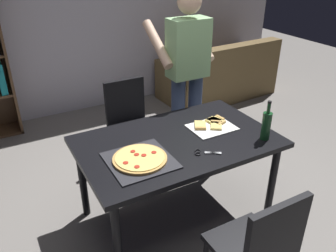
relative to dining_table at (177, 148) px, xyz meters
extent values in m
plane|color=gray|center=(0.00, 0.00, -0.67)|extent=(12.00, 12.00, 0.00)
cube|color=#BCB7C6|center=(0.00, 2.60, 0.73)|extent=(6.40, 0.10, 2.80)
cube|color=black|center=(0.00, 0.00, 0.06)|extent=(1.51, 0.94, 0.04)
cylinder|color=black|center=(-0.68, -0.39, -0.32)|extent=(0.06, 0.06, 0.71)
cylinder|color=black|center=(0.68, -0.39, -0.32)|extent=(0.06, 0.06, 0.71)
cylinder|color=black|center=(-0.68, 0.39, -0.32)|extent=(0.06, 0.06, 0.71)
cylinder|color=black|center=(0.68, 0.39, -0.32)|extent=(0.06, 0.06, 0.71)
cube|color=black|center=(0.00, -0.87, -0.24)|extent=(0.42, 0.42, 0.04)
cube|color=black|center=(0.00, -1.06, 0.00)|extent=(0.42, 0.04, 0.45)
cylinder|color=black|center=(0.18, -0.69, -0.47)|extent=(0.04, 0.04, 0.41)
cube|color=black|center=(0.00, 0.87, -0.24)|extent=(0.42, 0.42, 0.04)
cube|color=black|center=(0.00, 1.06, 0.00)|extent=(0.42, 0.04, 0.45)
cylinder|color=black|center=(-0.18, 0.69, -0.47)|extent=(0.04, 0.04, 0.41)
cylinder|color=black|center=(0.18, 0.69, -0.47)|extent=(0.04, 0.04, 0.41)
cylinder|color=black|center=(-0.18, 1.05, -0.47)|extent=(0.04, 0.04, 0.41)
cylinder|color=black|center=(0.18, 1.05, -0.47)|extent=(0.04, 0.04, 0.41)
cube|color=brown|center=(1.90, 2.05, -0.47)|extent=(1.74, 0.94, 0.40)
cube|color=brown|center=(1.92, 1.73, -0.05)|extent=(1.71, 0.29, 0.45)
cube|color=brown|center=(2.67, 2.09, -0.17)|extent=(0.21, 0.86, 0.20)
cube|color=brown|center=(1.13, 2.01, -0.17)|extent=(0.21, 0.86, 0.20)
cube|color=#513823|center=(-0.94, 2.35, 0.30)|extent=(0.03, 0.35, 1.95)
cube|color=teal|center=(-1.03, 2.33, 0.03)|extent=(0.07, 0.22, 0.37)
cylinder|color=#38476B|center=(0.63, 0.72, -0.20)|extent=(0.14, 0.14, 0.95)
cylinder|color=#38476B|center=(0.43, 0.72, -0.20)|extent=(0.14, 0.14, 0.95)
cube|color=#99CC8C|center=(0.53, 0.72, 0.55)|extent=(0.38, 0.22, 0.55)
sphere|color=#E0B293|center=(0.53, 0.72, 0.97)|extent=(0.22, 0.22, 0.22)
cylinder|color=#E0B293|center=(0.76, 0.90, 0.58)|extent=(0.09, 0.50, 0.39)
cylinder|color=#E0B293|center=(0.30, 0.90, 0.58)|extent=(0.09, 0.50, 0.39)
cube|color=#2D2D33|center=(-0.38, -0.13, 0.08)|extent=(0.44, 0.44, 0.01)
cylinder|color=tan|center=(-0.38, -0.13, 0.10)|extent=(0.38, 0.38, 0.02)
cylinder|color=#EACC6B|center=(-0.38, -0.13, 0.11)|extent=(0.34, 0.34, 0.01)
cylinder|color=#B22819|center=(-0.49, -0.15, 0.11)|extent=(0.04, 0.04, 0.00)
cylinder|color=#B22819|center=(-0.39, -0.10, 0.11)|extent=(0.04, 0.04, 0.00)
cylinder|color=#B22819|center=(-0.44, -0.23, 0.11)|extent=(0.04, 0.04, 0.00)
cylinder|color=#B22819|center=(-0.39, -0.05, 0.11)|extent=(0.04, 0.04, 0.00)
cylinder|color=#B22819|center=(-0.35, -0.13, 0.11)|extent=(0.04, 0.04, 0.00)
cylinder|color=#B22819|center=(-0.27, -0.13, 0.11)|extent=(0.04, 0.04, 0.00)
cube|color=white|center=(0.34, 0.03, 0.08)|extent=(0.36, 0.28, 0.01)
cube|color=#EACC6B|center=(0.43, 0.11, 0.10)|extent=(0.15, 0.11, 0.02)
cube|color=tan|center=(0.49, 0.11, 0.10)|extent=(0.03, 0.09, 0.02)
cube|color=#EACC6B|center=(0.38, 0.02, 0.10)|extent=(0.16, 0.17, 0.02)
cube|color=tan|center=(0.42, 0.07, 0.10)|extent=(0.09, 0.07, 0.02)
cube|color=#EACC6B|center=(0.27, 0.09, 0.10)|extent=(0.15, 0.17, 0.02)
cube|color=tan|center=(0.24, 0.04, 0.10)|extent=(0.09, 0.07, 0.02)
cube|color=#EACC6B|center=(0.42, 0.09, 0.10)|extent=(0.13, 0.16, 0.02)
cube|color=tan|center=(0.44, 0.03, 0.10)|extent=(0.09, 0.05, 0.02)
cylinder|color=#194723|center=(0.60, -0.31, 0.19)|extent=(0.07, 0.07, 0.22)
cylinder|color=#194723|center=(0.60, -0.31, 0.34)|extent=(0.03, 0.03, 0.08)
cylinder|color=black|center=(0.60, -0.31, 0.39)|extent=(0.03, 0.03, 0.02)
cube|color=silver|center=(0.12, -0.30, 0.08)|extent=(0.11, 0.06, 0.01)
cube|color=silver|center=(0.12, -0.30, 0.08)|extent=(0.10, 0.09, 0.01)
torus|color=black|center=(0.04, -0.22, 0.08)|extent=(0.06, 0.06, 0.01)
torus|color=black|center=(0.02, -0.25, 0.08)|extent=(0.06, 0.06, 0.01)
camera|label=1|loc=(-1.17, -1.98, 1.40)|focal=36.85mm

